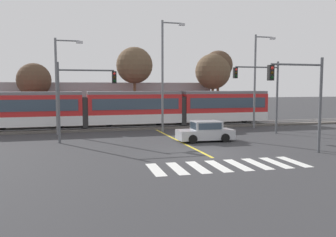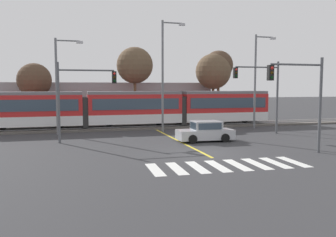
# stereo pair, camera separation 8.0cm
# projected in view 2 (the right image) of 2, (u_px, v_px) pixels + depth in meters

# --- Properties ---
(ground_plane) EXTENTS (200.00, 200.00, 0.00)m
(ground_plane) POSITION_uv_depth(u_px,v_px,m) (203.00, 153.00, 21.87)
(ground_plane) COLOR #333335
(track_bed) EXTENTS (120.00, 4.00, 0.18)m
(track_bed) POSITION_uv_depth(u_px,v_px,m) (152.00, 127.00, 35.50)
(track_bed) COLOR #56514C
(track_bed) RESTS_ON ground
(rail_near) EXTENTS (120.00, 0.08, 0.10)m
(rail_near) POSITION_uv_depth(u_px,v_px,m) (153.00, 126.00, 34.79)
(rail_near) COLOR #939399
(rail_near) RESTS_ON track_bed
(rail_far) EXTENTS (120.00, 0.08, 0.10)m
(rail_far) POSITION_uv_depth(u_px,v_px,m) (150.00, 125.00, 36.17)
(rail_far) COLOR #939399
(rail_far) RESTS_ON track_bed
(light_rail_tram) EXTENTS (28.00, 2.64, 3.43)m
(light_rail_tram) POSITION_uv_depth(u_px,v_px,m) (134.00, 107.00, 34.85)
(light_rail_tram) COLOR silver
(light_rail_tram) RESTS_ON track_bed
(crosswalk_stripe_0) EXTENTS (0.64, 2.82, 0.01)m
(crosswalk_stripe_0) POSITION_uv_depth(u_px,v_px,m) (155.00, 170.00, 17.54)
(crosswalk_stripe_0) COLOR silver
(crosswalk_stripe_0) RESTS_ON ground
(crosswalk_stripe_1) EXTENTS (0.64, 2.82, 0.01)m
(crosswalk_stripe_1) POSITION_uv_depth(u_px,v_px,m) (177.00, 168.00, 17.80)
(crosswalk_stripe_1) COLOR silver
(crosswalk_stripe_1) RESTS_ON ground
(crosswalk_stripe_2) EXTENTS (0.64, 2.82, 0.01)m
(crosswalk_stripe_2) POSITION_uv_depth(u_px,v_px,m) (197.00, 167.00, 18.06)
(crosswalk_stripe_2) COLOR silver
(crosswalk_stripe_2) RESTS_ON ground
(crosswalk_stripe_3) EXTENTS (0.64, 2.82, 0.01)m
(crosswalk_stripe_3) POSITION_uv_depth(u_px,v_px,m) (218.00, 166.00, 18.32)
(crosswalk_stripe_3) COLOR silver
(crosswalk_stripe_3) RESTS_ON ground
(crosswalk_stripe_4) EXTENTS (0.64, 2.82, 0.01)m
(crosswalk_stripe_4) POSITION_uv_depth(u_px,v_px,m) (237.00, 165.00, 18.58)
(crosswalk_stripe_4) COLOR silver
(crosswalk_stripe_4) RESTS_ON ground
(crosswalk_stripe_5) EXTENTS (0.64, 2.82, 0.01)m
(crosswalk_stripe_5) POSITION_uv_depth(u_px,v_px,m) (257.00, 164.00, 18.84)
(crosswalk_stripe_5) COLOR silver
(crosswalk_stripe_5) RESTS_ON ground
(crosswalk_stripe_6) EXTENTS (0.64, 2.82, 0.01)m
(crosswalk_stripe_6) POSITION_uv_depth(u_px,v_px,m) (275.00, 163.00, 19.10)
(crosswalk_stripe_6) COLOR silver
(crosswalk_stripe_6) RESTS_ON ground
(crosswalk_stripe_7) EXTENTS (0.64, 2.82, 0.01)m
(crosswalk_stripe_7) POSITION_uv_depth(u_px,v_px,m) (293.00, 162.00, 19.36)
(crosswalk_stripe_7) COLOR silver
(crosswalk_stripe_7) RESTS_ON ground
(lane_centre_line) EXTENTS (0.20, 13.76, 0.01)m
(lane_centre_line) POSITION_uv_depth(u_px,v_px,m) (178.00, 140.00, 26.98)
(lane_centre_line) COLOR gold
(lane_centre_line) RESTS_ON ground
(sedan_crossing) EXTENTS (4.22, 1.96, 1.52)m
(sedan_crossing) POSITION_uv_depth(u_px,v_px,m) (205.00, 132.00, 26.60)
(sedan_crossing) COLOR #B7BABF
(sedan_crossing) RESTS_ON ground
(traffic_light_near_right) EXTENTS (3.75, 0.38, 5.85)m
(traffic_light_near_right) POSITION_uv_depth(u_px,v_px,m) (303.00, 90.00, 21.37)
(traffic_light_near_right) COLOR #515459
(traffic_light_near_right) RESTS_ON ground
(traffic_light_mid_right) EXTENTS (4.25, 0.38, 6.23)m
(traffic_light_mid_right) POSITION_uv_depth(u_px,v_px,m) (263.00, 86.00, 30.26)
(traffic_light_mid_right) COLOR #515459
(traffic_light_mid_right) RESTS_ON ground
(traffic_light_mid_left) EXTENTS (4.25, 0.38, 5.83)m
(traffic_light_mid_left) POSITION_uv_depth(u_px,v_px,m) (79.00, 90.00, 25.78)
(traffic_light_mid_left) COLOR #515459
(traffic_light_mid_left) RESTS_ON ground
(street_lamp_west) EXTENTS (2.35, 0.28, 8.15)m
(street_lamp_west) POSITION_uv_depth(u_px,v_px,m) (59.00, 80.00, 30.12)
(street_lamp_west) COLOR slate
(street_lamp_west) RESTS_ON ground
(street_lamp_centre) EXTENTS (2.16, 0.28, 9.95)m
(street_lamp_centre) POSITION_uv_depth(u_px,v_px,m) (164.00, 70.00, 31.83)
(street_lamp_centre) COLOR slate
(street_lamp_centre) RESTS_ON ground
(street_lamp_east) EXTENTS (2.19, 0.28, 9.08)m
(street_lamp_east) POSITION_uv_depth(u_px,v_px,m) (257.00, 76.00, 34.59)
(street_lamp_east) COLOR slate
(street_lamp_east) RESTS_ON ground
(bare_tree_far_west) EXTENTS (3.55, 3.55, 6.53)m
(bare_tree_far_west) POSITION_uv_depth(u_px,v_px,m) (34.00, 80.00, 37.18)
(bare_tree_far_west) COLOR brown
(bare_tree_far_west) RESTS_ON ground
(bare_tree_west) EXTENTS (4.03, 4.03, 8.45)m
(bare_tree_west) POSITION_uv_depth(u_px,v_px,m) (135.00, 66.00, 39.34)
(bare_tree_west) COLOR brown
(bare_tree_west) RESTS_ON ground
(bare_tree_east) EXTENTS (4.25, 4.25, 8.01)m
(bare_tree_east) POSITION_uv_depth(u_px,v_px,m) (213.00, 72.00, 42.50)
(bare_tree_east) COLOR brown
(bare_tree_east) RESTS_ON ground
(bare_tree_far_east) EXTENTS (3.52, 3.52, 8.44)m
(bare_tree_far_east) POSITION_uv_depth(u_px,v_px,m) (219.00, 66.00, 43.09)
(bare_tree_far_east) COLOR brown
(bare_tree_far_east) RESTS_ON ground
(building_backdrop_far) EXTENTS (25.89, 6.00, 4.55)m
(building_backdrop_far) POSITION_uv_depth(u_px,v_px,m) (104.00, 101.00, 43.99)
(building_backdrop_far) COLOR gray
(building_backdrop_far) RESTS_ON ground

